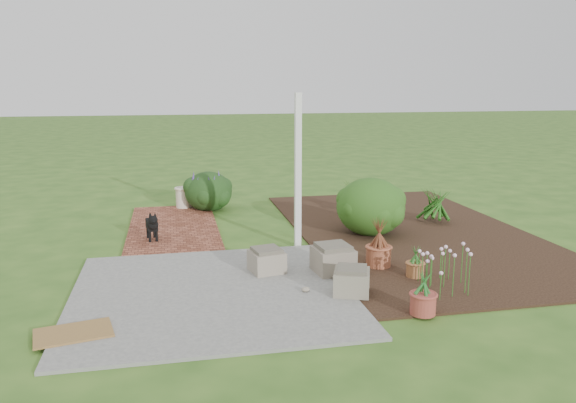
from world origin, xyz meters
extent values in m
plane|color=#2F581C|center=(0.00, 0.00, 0.00)|extent=(80.00, 80.00, 0.00)
cube|color=slate|center=(-1.25, -1.75, 0.02)|extent=(3.50, 3.50, 0.04)
cube|color=brown|center=(-1.70, 1.75, 0.02)|extent=(1.60, 3.50, 0.04)
cube|color=black|center=(2.50, 0.50, 0.01)|extent=(4.00, 7.00, 0.03)
cube|color=white|center=(0.30, 0.10, 1.25)|extent=(0.10, 0.10, 2.50)
cube|color=#747159|center=(0.48, -2.19, 0.19)|extent=(0.57, 0.57, 0.29)
cube|color=gray|center=(0.48, -1.35, 0.21)|extent=(0.57, 0.57, 0.34)
cube|color=gray|center=(-0.43, -1.15, 0.19)|extent=(0.52, 0.52, 0.29)
cube|color=olive|center=(-2.78, -2.71, 0.05)|extent=(0.88, 0.66, 0.02)
cube|color=black|center=(-2.06, 0.86, 0.30)|extent=(0.22, 0.39, 0.16)
cylinder|color=black|center=(-2.09, 0.72, 0.13)|extent=(0.04, 0.04, 0.18)
cylinder|color=black|center=(-1.98, 0.73, 0.13)|extent=(0.04, 0.04, 0.18)
cylinder|color=black|center=(-2.13, 0.98, 0.13)|extent=(0.04, 0.04, 0.18)
cylinder|color=black|center=(-2.02, 0.99, 0.13)|extent=(0.04, 0.04, 0.18)
sphere|color=black|center=(-2.02, 0.64, 0.43)|extent=(0.15, 0.15, 0.15)
cone|color=black|center=(-2.09, 1.05, 0.41)|extent=(0.08, 0.12, 0.14)
cylinder|color=beige|center=(-1.47, 3.31, 0.25)|extent=(0.34, 0.34, 0.42)
ellipsoid|color=#154113|center=(1.72, 0.53, 0.54)|extent=(1.45, 1.45, 1.02)
cylinder|color=#9D5235|center=(1.21, -1.20, 0.18)|extent=(0.46, 0.46, 0.29)
cylinder|color=#9F6235|center=(1.54, -1.74, 0.13)|extent=(0.29, 0.29, 0.20)
cylinder|color=#993E33|center=(1.09, -2.96, 0.15)|extent=(0.37, 0.37, 0.25)
ellipsoid|color=black|center=(-0.95, 3.12, 0.42)|extent=(1.05, 1.05, 0.85)
camera|label=1|loc=(-1.68, -8.59, 2.65)|focal=35.00mm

